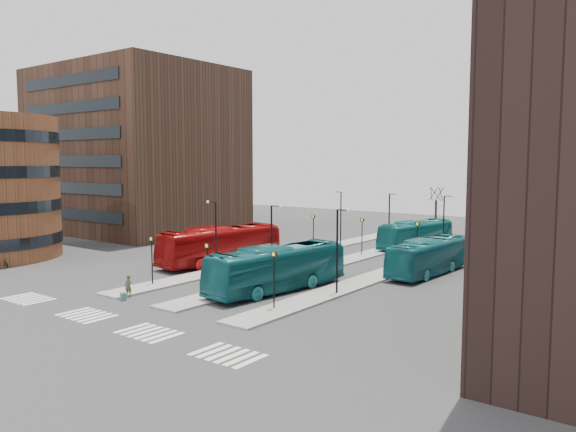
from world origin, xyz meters
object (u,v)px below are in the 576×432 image
Objects in this scene: red_bus at (221,245)px; teal_bus_c at (429,256)px; teal_bus_d at (514,230)px; commuter_c at (216,276)px; teal_bus_b at (416,235)px; teal_bus_a at (278,268)px; commuter_a at (167,260)px; suitcase at (123,296)px; traveller at (128,286)px; bicycle_far at (2,263)px; commuter_b at (245,279)px.

red_bus reaches higher than teal_bus_c.
teal_bus_d is 39.22m from commuter_c.
teal_bus_b is at bearing 69.53° from red_bus.
commuter_a is (-13.16, 0.73, -0.92)m from teal_bus_a.
traveller reaches higher than suitcase.
red_bus is at bearing -55.01° from bicycle_far.
commuter_c is at bearing -83.07° from bicycle_far.
teal_bus_b is at bearing -14.45° from commuter_b.
teal_bus_d reaches higher than bicycle_far.
bicycle_far is at bearing -62.94° from commuter_c.
teal_bus_a is at bearing 129.59° from commuter_c.
commuter_a is 0.89× the size of commuter_b.
teal_bus_b is 12.68m from teal_bus_d.
teal_bus_c is 6.30× the size of commuter_b.
bicycle_far is at bearing 164.76° from traveller.
teal_bus_c is 6.43× the size of bicycle_far.
red_bus is 18.93m from teal_bus_c.
commuter_b is at bearing 119.09° from commuter_c.
teal_bus_c is at bearing -126.23° from commuter_a.
bicycle_far is at bearing -158.23° from suitcase.
commuter_c is at bearing 93.35° from suitcase.
commuter_c is at bearing 96.04° from commuter_b.
teal_bus_d is at bearing 55.88° from traveller.
commuter_a reaches higher than bicycle_far.
traveller is 0.92× the size of bicycle_far.
traveller is (3.80, -13.36, -0.99)m from red_bus.
teal_bus_c is at bearing -91.90° from teal_bus_d.
commuter_b is (-1.58, -26.70, -0.68)m from teal_bus_b.
commuter_c is at bearing -144.51° from teal_bus_a.
teal_bus_b is 7.19× the size of commuter_a.
teal_bus_a is at bearing -160.62° from commuter_a.
traveller is at bearing -121.31° from teal_bus_c.
teal_bus_a is at bearing -114.56° from teal_bus_c.
traveller is at bearing -16.70° from commuter_c.
teal_bus_c is at bearing 82.72° from suitcase.
teal_bus_a is 1.11× the size of teal_bus_c.
commuter_b is at bearing -29.25° from red_bus.
red_bus is 1.14× the size of teal_bus_b.
commuter_a is 11.46m from commuter_b.
red_bus reaches higher than commuter_a.
teal_bus_b is 1.02× the size of teal_bus_c.
teal_bus_a reaches higher than suitcase.
teal_bus_d is at bearing 96.68° from suitcase.
traveller is 8.32m from commuter_b.
suitcase is 0.04× the size of teal_bus_a.
traveller is at bearing -65.98° from red_bus.
commuter_a reaches higher than suitcase.
teal_bus_d is at bearing 86.15° from teal_bus_a.
teal_bus_c is at bearing -52.63° from teal_bus_b.
teal_bus_d is (0.87, 22.68, 0.11)m from teal_bus_c.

